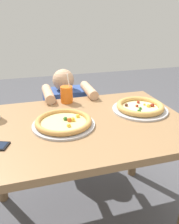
{
  "coord_description": "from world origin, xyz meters",
  "views": [
    {
      "loc": [
        -0.29,
        -1.16,
        1.34
      ],
      "look_at": [
        0.07,
        0.07,
        0.78
      ],
      "focal_mm": 36.84,
      "sensor_mm": 36.0,
      "label": 1
    }
  ],
  "objects_px": {
    "pizza_far": "(140,107)",
    "diner_seated": "(66,123)",
    "drink_cup_colored": "(67,94)",
    "pizza_near": "(64,122)"
  },
  "relations": [
    {
      "from": "pizza_far",
      "to": "diner_seated",
      "type": "bearing_deg",
      "value": 122.17
    },
    {
      "from": "pizza_far",
      "to": "drink_cup_colored",
      "type": "height_order",
      "value": "drink_cup_colored"
    },
    {
      "from": "diner_seated",
      "to": "pizza_near",
      "type": "bearing_deg",
      "value": -100.41
    },
    {
      "from": "pizza_near",
      "to": "drink_cup_colored",
      "type": "height_order",
      "value": "drink_cup_colored"
    },
    {
      "from": "pizza_far",
      "to": "diner_seated",
      "type": "distance_m",
      "value": 0.81
    },
    {
      "from": "pizza_far",
      "to": "diner_seated",
      "type": "relative_size",
      "value": 0.39
    },
    {
      "from": "pizza_near",
      "to": "drink_cup_colored",
      "type": "relative_size",
      "value": 1.73
    },
    {
      "from": "pizza_far",
      "to": "drink_cup_colored",
      "type": "relative_size",
      "value": 1.75
    },
    {
      "from": "pizza_near",
      "to": "diner_seated",
      "type": "distance_m",
      "value": 0.79
    },
    {
      "from": "pizza_near",
      "to": "drink_cup_colored",
      "type": "xyz_separation_m",
      "value": [
        0.09,
        0.35,
        0.04
      ]
    }
  ]
}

